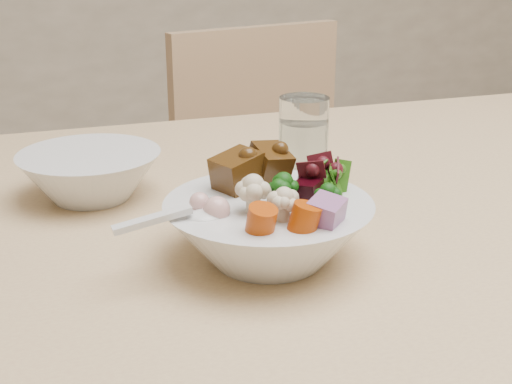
{
  "coord_description": "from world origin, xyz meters",
  "views": [
    {
      "loc": [
        -0.77,
        -0.48,
        1.12
      ],
      "look_at": [
        -0.54,
        0.1,
        0.89
      ],
      "focal_mm": 50.0,
      "sensor_mm": 36.0,
      "label": 1
    }
  ],
  "objects_px": {
    "chair_far": "(283,214)",
    "food_bowl": "(269,226)",
    "dining_table": "(483,280)",
    "water_glass": "(303,143)",
    "side_bowl": "(91,175)"
  },
  "relations": [
    {
      "from": "chair_far",
      "to": "food_bowl",
      "type": "distance_m",
      "value": 0.95
    },
    {
      "from": "dining_table",
      "to": "food_bowl",
      "type": "bearing_deg",
      "value": -172.75
    },
    {
      "from": "dining_table",
      "to": "chair_far",
      "type": "bearing_deg",
      "value": 86.37
    },
    {
      "from": "dining_table",
      "to": "water_glass",
      "type": "bearing_deg",
      "value": 133.73
    },
    {
      "from": "dining_table",
      "to": "chair_far",
      "type": "height_order",
      "value": "chair_far"
    },
    {
      "from": "chair_far",
      "to": "side_bowl",
      "type": "relative_size",
      "value": 5.65
    },
    {
      "from": "food_bowl",
      "to": "side_bowl",
      "type": "xyz_separation_m",
      "value": [
        -0.13,
        0.23,
        -0.01
      ]
    },
    {
      "from": "food_bowl",
      "to": "water_glass",
      "type": "bearing_deg",
      "value": 56.65
    },
    {
      "from": "dining_table",
      "to": "chair_far",
      "type": "relative_size",
      "value": 1.99
    },
    {
      "from": "side_bowl",
      "to": "food_bowl",
      "type": "bearing_deg",
      "value": -60.59
    },
    {
      "from": "dining_table",
      "to": "side_bowl",
      "type": "bearing_deg",
      "value": 156.2
    },
    {
      "from": "dining_table",
      "to": "food_bowl",
      "type": "distance_m",
      "value": 0.3
    },
    {
      "from": "dining_table",
      "to": "food_bowl",
      "type": "height_order",
      "value": "food_bowl"
    },
    {
      "from": "chair_far",
      "to": "water_glass",
      "type": "bearing_deg",
      "value": -121.72
    },
    {
      "from": "side_bowl",
      "to": "dining_table",
      "type": "bearing_deg",
      "value": -27.53
    }
  ]
}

